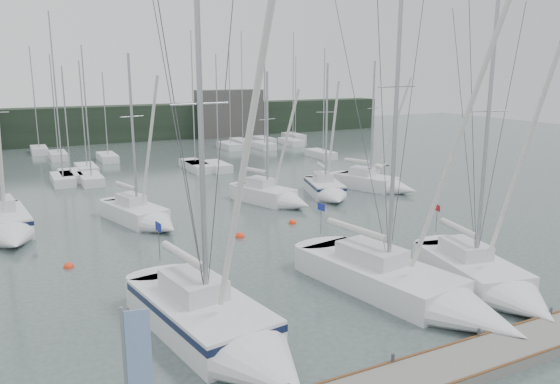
{
  "coord_description": "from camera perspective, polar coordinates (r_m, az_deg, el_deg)",
  "views": [
    {
      "loc": [
        -13.04,
        -17.19,
        10.1
      ],
      "look_at": [
        -1.65,
        5.0,
        4.44
      ],
      "focal_mm": 35.0,
      "sensor_mm": 36.0,
      "label": 1
    }
  ],
  "objects": [
    {
      "name": "ground",
      "position": [
        23.82,
        9.29,
        -12.49
      ],
      "size": [
        160.0,
        160.0,
        0.0
      ],
      "primitive_type": "plane",
      "color": "#414F4D",
      "rests_on": "ground"
    },
    {
      "name": "dock",
      "position": [
        20.41,
        18.01,
        -16.92
      ],
      "size": [
        24.0,
        2.0,
        0.4
      ],
      "primitive_type": "cube",
      "color": "slate",
      "rests_on": "ground"
    },
    {
      "name": "far_treeline",
      "position": [
        80.61,
        -17.87,
        6.76
      ],
      "size": [
        90.0,
        4.0,
        5.0
      ],
      "primitive_type": "cube",
      "color": "black",
      "rests_on": "ground"
    },
    {
      "name": "far_building_right",
      "position": [
        83.46,
        -5.31,
        8.19
      ],
      "size": [
        10.0,
        3.0,
        7.0
      ],
      "primitive_type": "cube",
      "color": "#45423F",
      "rests_on": "ground"
    },
    {
      "name": "mast_forest",
      "position": [
        63.08,
        -12.04,
        3.73
      ],
      "size": [
        50.19,
        26.03,
        14.88
      ],
      "color": "silver",
      "rests_on": "ground"
    },
    {
      "name": "sailboat_near_left",
      "position": [
        20.64,
        -5.68,
        -14.5
      ],
      "size": [
        4.74,
        10.73,
        15.04
      ],
      "rotation": [
        0.0,
        0.0,
        0.15
      ],
      "color": "silver",
      "rests_on": "ground"
    },
    {
      "name": "sailboat_near_center",
      "position": [
        24.82,
        14.61,
        -10.24
      ],
      "size": [
        5.2,
        11.87,
        15.95
      ],
      "rotation": [
        0.0,
        0.0,
        0.17
      ],
      "color": "silver",
      "rests_on": "ground"
    },
    {
      "name": "sailboat_near_right",
      "position": [
        26.95,
        21.44,
        -8.93
      ],
      "size": [
        4.52,
        9.14,
        13.97
      ],
      "rotation": [
        0.0,
        0.0,
        -0.2
      ],
      "color": "silver",
      "rests_on": "ground"
    },
    {
      "name": "sailboat_mid_a",
      "position": [
        37.33,
        -26.68,
        -3.28
      ],
      "size": [
        3.55,
        8.61,
        12.54
      ],
      "rotation": [
        0.0,
        0.0,
        0.1
      ],
      "color": "silver",
      "rests_on": "ground"
    },
    {
      "name": "sailboat_mid_b",
      "position": [
        36.94,
        -13.87,
        -2.61
      ],
      "size": [
        4.28,
        7.93,
        11.8
      ],
      "rotation": [
        0.0,
        0.0,
        0.27
      ],
      "color": "silver",
      "rests_on": "ground"
    },
    {
      "name": "sailboat_mid_c",
      "position": [
        41.31,
        -0.38,
        -0.58
      ],
      "size": [
        4.52,
        7.35,
        10.62
      ],
      "rotation": [
        0.0,
        0.0,
        0.34
      ],
      "color": "silver",
      "rests_on": "ground"
    },
    {
      "name": "sailboat_mid_d",
      "position": [
        43.71,
        5.05,
        0.11
      ],
      "size": [
        4.26,
        7.23,
        11.29
      ],
      "rotation": [
        0.0,
        0.0,
        -0.3
      ],
      "color": "silver",
      "rests_on": "ground"
    },
    {
      "name": "sailboat_mid_e",
      "position": [
        46.86,
        10.47,
        0.79
      ],
      "size": [
        4.91,
        7.59,
        11.47
      ],
      "rotation": [
        0.0,
        0.0,
        0.39
      ],
      "color": "silver",
      "rests_on": "ground"
    },
    {
      "name": "buoy_a",
      "position": [
        33.67,
        -4.22,
        -4.71
      ],
      "size": [
        0.59,
        0.59,
        0.59
      ],
      "primitive_type": "sphere",
      "color": "red",
      "rests_on": "ground"
    },
    {
      "name": "buoy_b",
      "position": [
        36.52,
        1.31,
        -3.28
      ],
      "size": [
        0.55,
        0.55,
        0.55
      ],
      "primitive_type": "sphere",
      "color": "red",
      "rests_on": "ground"
    },
    {
      "name": "buoy_c",
      "position": [
        30.68,
        -21.21,
        -7.35
      ],
      "size": [
        0.53,
        0.53,
        0.53
      ],
      "primitive_type": "sphere",
      "color": "red",
      "rests_on": "ground"
    },
    {
      "name": "dock_banner",
      "position": [
        13.99,
        -14.9,
        -18.19
      ],
      "size": [
        0.66,
        0.2,
        4.4
      ],
      "rotation": [
        0.0,
        0.0,
        -0.24
      ],
      "color": "#96989D",
      "rests_on": "dock"
    },
    {
      "name": "seagull",
      "position": [
        19.96,
        10.26,
        2.66
      ],
      "size": [
        1.0,
        0.47,
        0.2
      ],
      "rotation": [
        0.0,
        0.0,
        0.2
      ],
      "color": "silver",
      "rests_on": "ground"
    }
  ]
}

